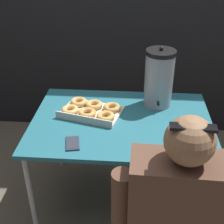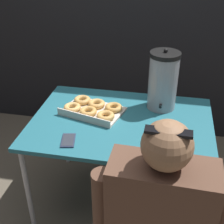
{
  "view_description": "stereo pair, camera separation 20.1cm",
  "coord_description": "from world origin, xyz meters",
  "views": [
    {
      "loc": [
        0.07,
        -1.73,
        1.82
      ],
      "look_at": [
        -0.06,
        0.0,
        0.79
      ],
      "focal_mm": 50.0,
      "sensor_mm": 36.0,
      "label": 1
    },
    {
      "loc": [
        0.27,
        -1.7,
        1.82
      ],
      "look_at": [
        -0.06,
        0.0,
        0.79
      ],
      "focal_mm": 50.0,
      "sensor_mm": 36.0,
      "label": 2
    }
  ],
  "objects": [
    {
      "name": "ground_plane",
      "position": [
        0.0,
        0.0,
        0.0
      ],
      "size": [
        12.0,
        12.0,
        0.0
      ],
      "primitive_type": "plane",
      "color": "brown"
    },
    {
      "name": "cell_phone",
      "position": [
        -0.27,
        -0.28,
        0.74
      ],
      "size": [
        0.1,
        0.15,
        0.01
      ],
      "rotation": [
        0.0,
        0.0,
        0.2
      ],
      "color": "#2D334C",
      "rests_on": "folding_table"
    },
    {
      "name": "donut_box",
      "position": [
        -0.21,
        0.07,
        0.75
      ],
      "size": [
        0.45,
        0.36,
        0.05
      ],
      "rotation": [
        0.0,
        0.0,
        -0.26
      ],
      "color": "beige",
      "rests_on": "folding_table"
    },
    {
      "name": "folding_table",
      "position": [
        0.0,
        0.0,
        0.68
      ],
      "size": [
        1.17,
        0.84,
        0.73
      ],
      "color": "#236675",
      "rests_on": "ground"
    },
    {
      "name": "coffee_urn",
      "position": [
        0.24,
        0.24,
        0.93
      ],
      "size": [
        0.2,
        0.23,
        0.43
      ],
      "color": "#939399",
      "rests_on": "folding_table"
    }
  ]
}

